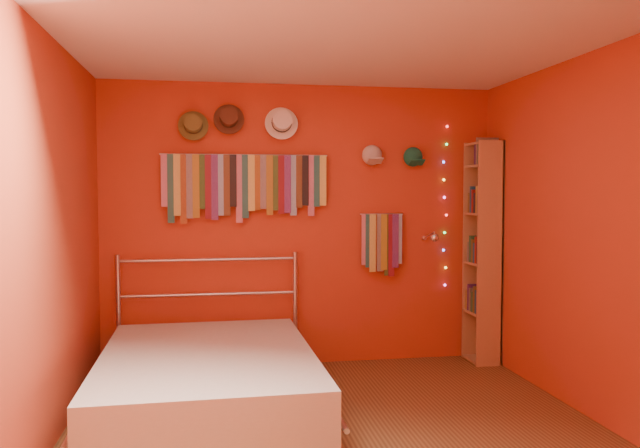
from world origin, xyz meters
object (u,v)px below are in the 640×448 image
reading_lamp (433,237)px  bed (208,380)px  tie_rack (243,183)px  bookshelf (486,251)px

reading_lamp → bed: size_ratio=0.15×
tie_rack → bed: (-0.30, -1.10, -1.39)m
reading_lamp → bed: reading_lamp is taller
bed → tie_rack: bearing=73.4°
reading_lamp → bed: 2.35m
reading_lamp → bookshelf: bearing=3.6°
bed → bookshelf: bearing=19.7°
bookshelf → bed: 2.77m
reading_lamp → tie_rack: bearing=173.6°
bookshelf → bed: bookshelf is taller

